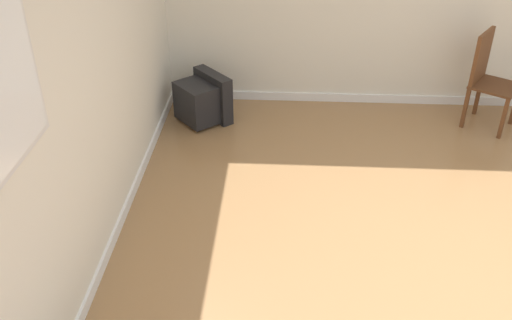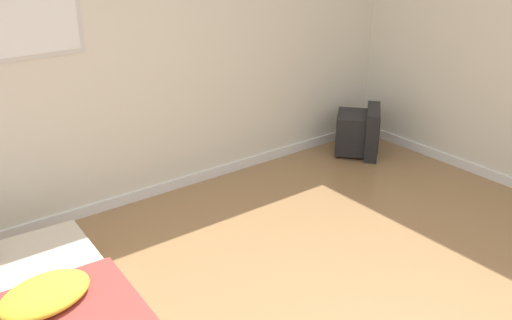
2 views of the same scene
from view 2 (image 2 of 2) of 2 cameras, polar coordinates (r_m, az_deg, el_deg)
The scene contains 2 objects.
wall_back at distance 4.52m, azimuth -14.86°, elevation 10.45°, with size 8.23×0.08×2.60m.
crt_tv at distance 5.83m, azimuth 10.32°, elevation 2.79°, with size 0.62×0.61×0.48m.
Camera 2 is at (-1.68, -1.49, 2.25)m, focal length 40.00 mm.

